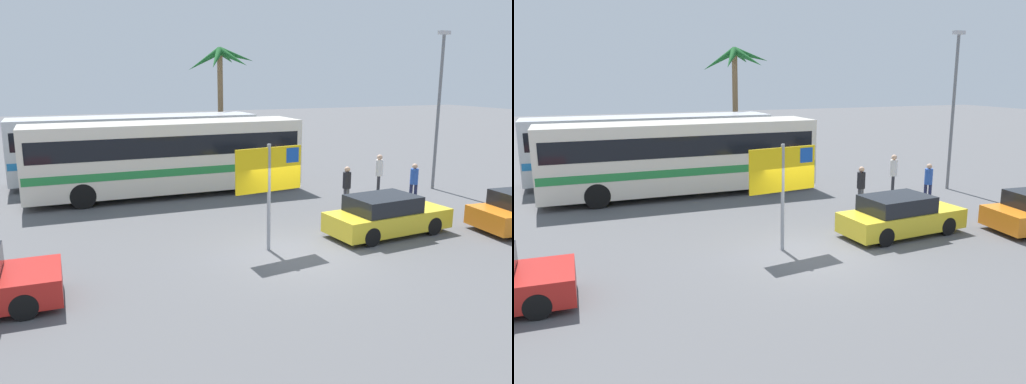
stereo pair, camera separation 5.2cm
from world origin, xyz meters
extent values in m
plane|color=#565659|center=(0.00, 0.00, 0.00)|extent=(120.00, 120.00, 0.00)
cube|color=silver|center=(-1.80, 9.08, 1.73)|extent=(11.72, 2.52, 2.90)
cube|color=black|center=(-1.80, 9.08, 2.28)|extent=(11.25, 2.54, 0.84)
cube|color=#23843D|center=(-1.80, 9.08, 1.22)|extent=(11.60, 2.54, 0.32)
cylinder|color=black|center=(1.83, 10.21, 0.50)|extent=(1.00, 0.28, 1.00)
cylinder|color=black|center=(1.83, 7.95, 0.50)|extent=(1.00, 0.28, 1.00)
cylinder|color=black|center=(-5.44, 10.21, 0.50)|extent=(1.00, 0.28, 1.00)
cylinder|color=black|center=(-5.44, 7.95, 0.50)|extent=(1.00, 0.28, 1.00)
cube|color=silver|center=(-2.47, 12.85, 1.73)|extent=(11.72, 2.52, 2.90)
cube|color=black|center=(-2.47, 12.85, 2.28)|extent=(11.25, 2.54, 0.84)
cube|color=#1E70B7|center=(-2.47, 12.85, 1.22)|extent=(11.60, 2.54, 0.32)
cylinder|color=black|center=(1.16, 13.98, 0.50)|extent=(1.00, 0.28, 1.00)
cylinder|color=black|center=(1.16, 11.72, 0.50)|extent=(1.00, 0.28, 1.00)
cylinder|color=black|center=(-6.10, 13.98, 0.50)|extent=(1.00, 0.28, 1.00)
cylinder|color=black|center=(-6.10, 11.72, 0.50)|extent=(1.00, 0.28, 1.00)
cylinder|color=gray|center=(-0.64, 0.71, 1.60)|extent=(0.11, 0.11, 3.20)
cube|color=yellow|center=(-0.64, 0.71, 2.45)|extent=(2.19, 0.38, 1.30)
cube|color=#1447A8|center=(0.15, 0.83, 2.82)|extent=(0.45, 0.13, 0.44)
cylinder|color=black|center=(-7.26, 0.23, 0.30)|extent=(0.60, 0.17, 0.60)
cylinder|color=black|center=(-7.29, -1.48, 0.30)|extent=(0.60, 0.17, 0.60)
cube|color=yellow|center=(3.61, 0.69, 0.48)|extent=(4.28, 2.02, 0.64)
cube|color=black|center=(3.36, 0.67, 1.06)|extent=(2.28, 1.71, 0.52)
cylinder|color=black|center=(4.83, 1.56, 0.30)|extent=(0.61, 0.21, 0.60)
cylinder|color=black|center=(4.96, 0.05, 0.30)|extent=(0.61, 0.21, 0.60)
cylinder|color=black|center=(2.26, 1.33, 0.30)|extent=(0.61, 0.21, 0.60)
cylinder|color=black|center=(2.40, -0.18, 0.30)|extent=(0.61, 0.21, 0.60)
cylinder|color=black|center=(7.37, 0.23, 0.30)|extent=(0.61, 0.21, 0.60)
cylinder|color=#2D2D33|center=(6.69, 5.58, 0.44)|extent=(0.13, 0.13, 0.87)
cylinder|color=#2D2D33|center=(6.58, 5.44, 0.44)|extent=(0.13, 0.13, 0.87)
cylinder|color=silver|center=(6.63, 5.51, 1.22)|extent=(0.32, 0.32, 0.69)
sphere|color=tan|center=(6.63, 5.51, 1.68)|extent=(0.24, 0.24, 0.24)
cylinder|color=#4C4C51|center=(4.15, 4.20, 0.41)|extent=(0.13, 0.13, 0.81)
cylinder|color=#4C4C51|center=(4.15, 4.02, 0.41)|extent=(0.13, 0.13, 0.81)
cylinder|color=black|center=(4.15, 4.11, 1.13)|extent=(0.32, 0.32, 0.64)
sphere|color=tan|center=(4.15, 4.11, 1.56)|extent=(0.22, 0.22, 0.22)
cylinder|color=#1E2347|center=(7.19, 3.73, 0.40)|extent=(0.13, 0.13, 0.80)
cylinder|color=#1E2347|center=(7.05, 3.85, 0.40)|extent=(0.13, 0.13, 0.80)
cylinder|color=#2851B2|center=(7.12, 3.79, 1.11)|extent=(0.32, 0.32, 0.63)
sphere|color=tan|center=(7.12, 3.79, 1.54)|extent=(0.22, 0.22, 0.22)
cylinder|color=slate|center=(9.79, 5.73, 3.41)|extent=(0.14, 0.14, 6.82)
cube|color=#B2B2B7|center=(9.79, 5.73, 6.92)|extent=(0.56, 0.20, 0.16)
cylinder|color=brown|center=(3.04, 16.36, 3.15)|extent=(0.32, 0.32, 6.30)
cone|color=#195623|center=(4.06, 16.33, 6.22)|extent=(2.16, 0.49, 0.99)
cone|color=#195623|center=(3.69, 17.13, 6.18)|extent=(1.72, 1.93, 1.05)
cone|color=#195623|center=(2.67, 17.29, 6.16)|extent=(1.19, 2.16, 1.09)
cone|color=#195623|center=(2.14, 16.47, 5.95)|extent=(2.07, 0.69, 1.47)
cone|color=#195623|center=(2.57, 15.55, 6.01)|extent=(1.42, 2.02, 1.37)
cone|color=#195623|center=(3.56, 15.55, 6.07)|extent=(1.52, 2.01, 1.26)
camera|label=1|loc=(-6.51, -12.76, 5.13)|focal=36.13mm
camera|label=2|loc=(-6.46, -12.78, 5.13)|focal=36.13mm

